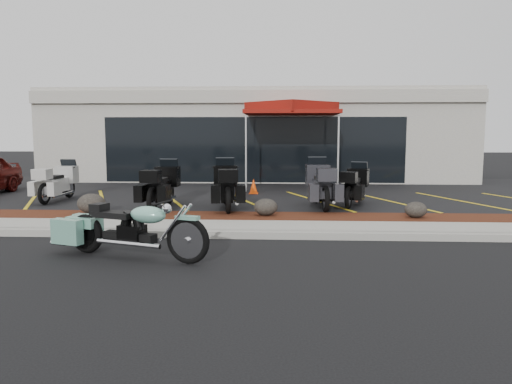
# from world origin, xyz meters

# --- Properties ---
(ground) EXTENTS (90.00, 90.00, 0.00)m
(ground) POSITION_xyz_m (0.00, 0.00, 0.00)
(ground) COLOR black
(ground) RESTS_ON ground
(curb) EXTENTS (24.00, 0.25, 0.15)m
(curb) POSITION_xyz_m (0.00, 0.90, 0.07)
(curb) COLOR gray
(curb) RESTS_ON ground
(sidewalk) EXTENTS (24.00, 1.20, 0.15)m
(sidewalk) POSITION_xyz_m (0.00, 1.60, 0.07)
(sidewalk) COLOR gray
(sidewalk) RESTS_ON ground
(mulch_bed) EXTENTS (24.00, 1.20, 0.16)m
(mulch_bed) POSITION_xyz_m (0.00, 2.80, 0.08)
(mulch_bed) COLOR #33120B
(mulch_bed) RESTS_ON ground
(upper_lot) EXTENTS (26.00, 9.60, 0.15)m
(upper_lot) POSITION_xyz_m (0.00, 8.20, 0.07)
(upper_lot) COLOR black
(upper_lot) RESTS_ON ground
(dealership_building) EXTENTS (18.00, 8.16, 4.00)m
(dealership_building) POSITION_xyz_m (0.00, 14.47, 2.01)
(dealership_building) COLOR #9F9A8F
(dealership_building) RESTS_ON ground
(boulder_left) EXTENTS (0.72, 0.60, 0.51)m
(boulder_left) POSITION_xyz_m (-3.69, 2.90, 0.41)
(boulder_left) COLOR black
(boulder_left) RESTS_ON mulch_bed
(boulder_mid) EXTENTS (0.59, 0.49, 0.42)m
(boulder_mid) POSITION_xyz_m (0.75, 2.84, 0.37)
(boulder_mid) COLOR black
(boulder_mid) RESTS_ON mulch_bed
(boulder_right) EXTENTS (0.54, 0.45, 0.38)m
(boulder_right) POSITION_xyz_m (4.40, 2.72, 0.35)
(boulder_right) COLOR black
(boulder_right) RESTS_ON mulch_bed
(hero_cruiser) EXTENTS (3.13, 1.73, 1.07)m
(hero_cruiser) POSITION_xyz_m (-0.42, -1.25, 0.54)
(hero_cruiser) COLOR #73B39D
(hero_cruiser) RESTS_ON ground
(touring_white) EXTENTS (0.89, 2.14, 1.22)m
(touring_white) POSITION_xyz_m (-5.55, 5.88, 0.76)
(touring_white) COLOR silver
(touring_white) RESTS_ON upper_lot
(touring_black_front) EXTENTS (0.96, 2.29, 1.31)m
(touring_black_front) POSITION_xyz_m (-2.10, 4.76, 0.81)
(touring_black_front) COLOR black
(touring_black_front) RESTS_ON upper_lot
(touring_black_mid) EXTENTS (1.24, 2.43, 1.35)m
(touring_black_mid) POSITION_xyz_m (-0.48, 4.76, 0.83)
(touring_black_mid) COLOR black
(touring_black_mid) RESTS_ON upper_lot
(touring_grey) EXTENTS (1.05, 2.40, 1.36)m
(touring_grey) POSITION_xyz_m (2.17, 5.14, 0.83)
(touring_grey) COLOR #2D2D32
(touring_grey) RESTS_ON upper_lot
(touring_black_rear) EXTENTS (1.40, 2.21, 1.20)m
(touring_black_rear) POSITION_xyz_m (3.43, 5.47, 0.75)
(touring_black_rear) COLOR black
(touring_black_rear) RESTS_ON upper_lot
(traffic_cone) EXTENTS (0.29, 0.29, 0.50)m
(traffic_cone) POSITION_xyz_m (0.19, 7.24, 0.40)
(traffic_cone) COLOR #FC4808
(traffic_cone) RESTS_ON upper_lot
(popup_canopy) EXTENTS (4.50, 4.50, 3.16)m
(popup_canopy) POSITION_xyz_m (1.48, 9.40, 3.02)
(popup_canopy) COLOR silver
(popup_canopy) RESTS_ON upper_lot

